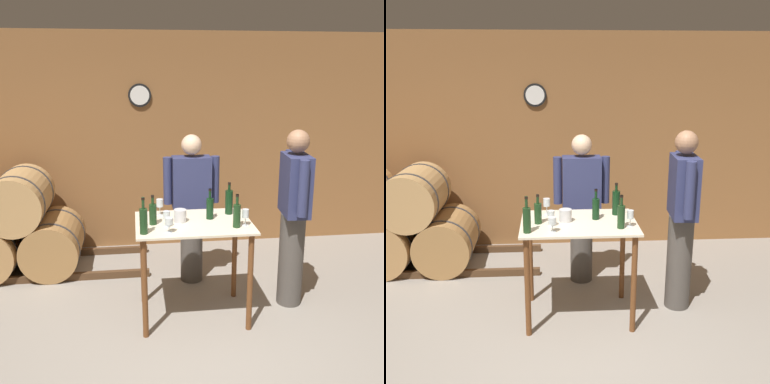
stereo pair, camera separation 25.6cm
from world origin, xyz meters
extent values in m
plane|color=gray|center=(0.00, 0.00, 0.00)|extent=(14.00, 14.00, 0.00)
cube|color=brown|center=(0.00, 2.70, 1.35)|extent=(8.40, 0.05, 2.70)
cylinder|color=black|center=(-0.43, 2.66, 1.94)|extent=(0.28, 0.03, 0.28)
cylinder|color=white|center=(-0.43, 2.64, 1.94)|extent=(0.23, 0.01, 0.23)
cube|color=#4C331E|center=(-2.13, 2.41, 0.04)|extent=(3.47, 0.06, 0.08)
cylinder|color=#38383D|center=(-2.13, 2.33, 0.32)|extent=(0.65, 0.03, 0.65)
cylinder|color=#9E7242|center=(-1.47, 2.07, 0.32)|extent=(0.63, 0.87, 0.63)
cylinder|color=#38383D|center=(-1.47, 1.80, 0.32)|extent=(0.65, 0.03, 0.65)
cylinder|color=#38383D|center=(-1.47, 2.33, 0.32)|extent=(0.65, 0.03, 0.65)
cylinder|color=tan|center=(-1.80, 2.07, 0.85)|extent=(0.63, 0.87, 0.63)
cylinder|color=#38383D|center=(-1.80, 1.80, 0.85)|extent=(0.65, 0.03, 0.65)
cylinder|color=#38383D|center=(-1.80, 2.33, 0.85)|extent=(0.65, 0.03, 0.65)
cube|color=beige|center=(-0.01, 0.83, 0.92)|extent=(1.03, 0.74, 0.02)
cylinder|color=brown|center=(-0.47, 0.52, 0.45)|extent=(0.05, 0.05, 0.91)
cylinder|color=brown|center=(0.44, 0.52, 0.45)|extent=(0.05, 0.05, 0.91)
cylinder|color=brown|center=(-0.47, 1.14, 0.45)|extent=(0.05, 0.05, 0.91)
cylinder|color=brown|center=(0.44, 1.14, 0.45)|extent=(0.05, 0.05, 0.91)
cylinder|color=#193819|center=(-0.46, 0.59, 1.04)|extent=(0.07, 0.07, 0.22)
cylinder|color=#193819|center=(-0.46, 0.59, 1.19)|extent=(0.02, 0.02, 0.10)
cylinder|color=black|center=(-0.46, 0.59, 1.23)|extent=(0.03, 0.03, 0.02)
cylinder|color=#193819|center=(-0.37, 0.81, 1.02)|extent=(0.07, 0.07, 0.18)
cylinder|color=#193819|center=(-0.37, 0.81, 1.15)|extent=(0.02, 0.02, 0.08)
cylinder|color=black|center=(-0.37, 0.81, 1.18)|extent=(0.03, 0.03, 0.02)
cylinder|color=black|center=(0.15, 0.90, 1.02)|extent=(0.07, 0.07, 0.19)
cylinder|color=black|center=(0.15, 0.90, 1.17)|extent=(0.02, 0.02, 0.09)
cylinder|color=black|center=(0.15, 0.90, 1.20)|extent=(0.03, 0.03, 0.02)
cylinder|color=#193819|center=(0.34, 0.64, 1.03)|extent=(0.07, 0.07, 0.20)
cylinder|color=#193819|center=(0.34, 0.64, 1.18)|extent=(0.02, 0.02, 0.09)
cylinder|color=black|center=(0.34, 0.64, 1.21)|extent=(0.03, 0.03, 0.02)
cylinder|color=black|center=(0.35, 1.02, 1.04)|extent=(0.07, 0.07, 0.23)
cylinder|color=black|center=(0.35, 1.02, 1.19)|extent=(0.02, 0.02, 0.08)
cylinder|color=black|center=(0.35, 1.02, 1.22)|extent=(0.03, 0.03, 0.02)
cylinder|color=silver|center=(-0.30, 1.07, 0.93)|extent=(0.06, 0.06, 0.00)
cylinder|color=silver|center=(-0.30, 1.07, 0.97)|extent=(0.01, 0.01, 0.08)
cylinder|color=silver|center=(-0.30, 1.07, 1.05)|extent=(0.06, 0.06, 0.07)
cylinder|color=silver|center=(-0.26, 0.73, 0.93)|extent=(0.06, 0.06, 0.00)
cylinder|color=silver|center=(-0.26, 0.73, 0.97)|extent=(0.01, 0.01, 0.07)
cylinder|color=silver|center=(-0.26, 0.73, 1.04)|extent=(0.06, 0.06, 0.07)
cylinder|color=silver|center=(-0.25, 0.59, 0.93)|extent=(0.06, 0.06, 0.00)
cylinder|color=silver|center=(-0.25, 0.59, 0.97)|extent=(0.01, 0.01, 0.07)
cylinder|color=silver|center=(-0.25, 0.59, 1.03)|extent=(0.07, 0.07, 0.06)
cylinder|color=silver|center=(0.42, 0.68, 0.93)|extent=(0.06, 0.06, 0.00)
cylinder|color=silver|center=(0.42, 0.68, 0.97)|extent=(0.01, 0.01, 0.07)
cylinder|color=silver|center=(0.42, 0.68, 1.04)|extent=(0.06, 0.06, 0.07)
cylinder|color=silver|center=(-0.13, 0.85, 0.98)|extent=(0.11, 0.11, 0.11)
cylinder|color=#4C4742|center=(0.07, 1.58, 0.41)|extent=(0.24, 0.24, 0.83)
cube|color=navy|center=(0.07, 1.58, 1.10)|extent=(0.40, 0.22, 0.55)
sphere|color=beige|center=(0.07, 1.58, 1.50)|extent=(0.21, 0.21, 0.21)
cylinder|color=navy|center=(0.32, 1.58, 1.13)|extent=(0.09, 0.09, 0.50)
cylinder|color=navy|center=(-0.18, 1.58, 1.13)|extent=(0.09, 0.09, 0.50)
cylinder|color=#4C4742|center=(0.96, 0.95, 0.46)|extent=(0.24, 0.24, 0.93)
cube|color=navy|center=(0.96, 0.95, 1.21)|extent=(0.25, 0.42, 0.57)
sphere|color=#9E7051|center=(0.96, 0.95, 1.62)|extent=(0.21, 0.21, 0.21)
cylinder|color=navy|center=(0.98, 1.19, 1.24)|extent=(0.09, 0.09, 0.51)
cylinder|color=navy|center=(0.94, 0.70, 1.24)|extent=(0.09, 0.09, 0.51)
camera|label=1|loc=(-0.52, -2.94, 2.24)|focal=42.00mm
camera|label=2|loc=(-0.26, -2.96, 2.24)|focal=42.00mm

